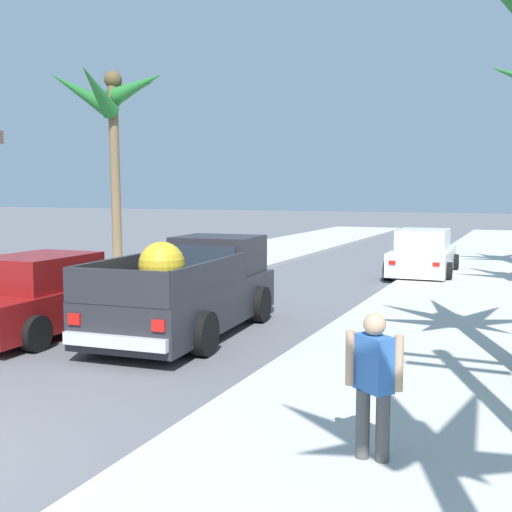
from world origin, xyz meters
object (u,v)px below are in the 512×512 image
object	(u,v)px
pickup_truck	(191,291)
palm_tree_left_mid	(111,105)
car_left_near	(43,296)
car_right_near	(423,255)
pedestrian	(374,381)

from	to	relation	value
pickup_truck	palm_tree_left_mid	size ratio (longest dim) A/B	0.81
car_left_near	palm_tree_left_mid	distance (m)	9.41
car_left_near	palm_tree_left_mid	size ratio (longest dim) A/B	0.65
car_right_near	pedestrian	bearing A→B (deg)	-82.95
car_right_near	pedestrian	size ratio (longest dim) A/B	2.71
car_left_near	pedestrian	distance (m)	8.16
pedestrian	pickup_truck	bearing A→B (deg)	135.03
pickup_truck	palm_tree_left_mid	xyz separation A→B (m)	(-6.25, 6.07, 4.67)
palm_tree_left_mid	pedestrian	bearing A→B (deg)	-44.51
palm_tree_left_mid	pedestrian	world-z (taller)	palm_tree_left_mid
pedestrian	palm_tree_left_mid	bearing A→B (deg)	135.49
car_left_near	car_right_near	distance (m)	12.59
pickup_truck	car_left_near	world-z (taller)	pickup_truck
car_left_near	pedestrian	size ratio (longest dim) A/B	2.71
palm_tree_left_mid	pedestrian	size ratio (longest dim) A/B	4.17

